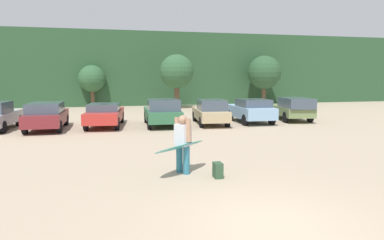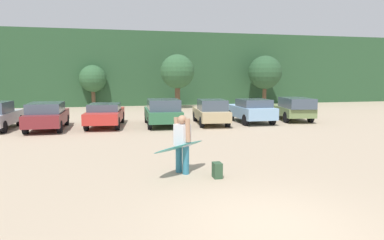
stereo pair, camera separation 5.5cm
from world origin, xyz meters
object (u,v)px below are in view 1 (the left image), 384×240
(parked_car_maroon, at_px, (46,115))
(parked_car_sky_blue, at_px, (251,110))
(parked_car_forest_green, at_px, (162,112))
(surfboard_teal, at_px, (180,147))
(parked_car_olive_green, at_px, (292,108))
(person_adult, at_px, (183,141))
(parked_car_tan, at_px, (211,112))
(backpack_dropped, at_px, (218,170))
(parked_car_red, at_px, (105,114))

(parked_car_maroon, distance_m, parked_car_sky_blue, 12.25)
(parked_car_forest_green, height_order, surfboard_teal, parked_car_forest_green)
(parked_car_maroon, relative_size, parked_car_forest_green, 1.00)
(parked_car_forest_green, distance_m, parked_car_sky_blue, 5.77)
(parked_car_maroon, height_order, parked_car_olive_green, parked_car_olive_green)
(parked_car_maroon, height_order, parked_car_forest_green, parked_car_forest_green)
(person_adult, bearing_deg, surfboard_teal, 14.12)
(parked_car_tan, xyz_separation_m, person_adult, (-3.87, -10.26, 0.22))
(parked_car_forest_green, bearing_deg, backpack_dropped, -177.77)
(parked_car_maroon, height_order, parked_car_sky_blue, parked_car_sky_blue)
(person_adult, bearing_deg, parked_car_forest_green, -127.32)
(parked_car_forest_green, height_order, parked_car_tan, parked_car_forest_green)
(surfboard_teal, bearing_deg, parked_car_maroon, -101.30)
(parked_car_red, height_order, parked_car_forest_green, parked_car_forest_green)
(backpack_dropped, bearing_deg, parked_car_red, 106.36)
(person_adult, relative_size, surfboard_teal, 0.87)
(parked_car_red, distance_m, parked_car_olive_green, 12.25)
(parked_car_sky_blue, bearing_deg, parked_car_maroon, 91.27)
(person_adult, xyz_separation_m, backpack_dropped, (0.89, -0.71, -0.78))
(parked_car_maroon, height_order, parked_car_red, parked_car_maroon)
(parked_car_olive_green, bearing_deg, parked_car_forest_green, 103.58)
(parked_car_olive_green, height_order, backpack_dropped, parked_car_olive_green)
(parked_car_tan, distance_m, parked_car_sky_blue, 2.76)
(parked_car_tan, distance_m, person_adult, 10.97)
(parked_car_sky_blue, distance_m, parked_car_olive_green, 3.17)
(parked_car_forest_green, relative_size, parked_car_sky_blue, 1.09)
(parked_car_sky_blue, relative_size, parked_car_olive_green, 0.81)
(parked_car_olive_green, height_order, person_adult, person_adult)
(person_adult, bearing_deg, parked_car_sky_blue, -154.88)
(parked_car_olive_green, distance_m, surfboard_teal, 14.76)
(parked_car_red, xyz_separation_m, person_adult, (2.49, -10.80, 0.26))
(parked_car_sky_blue, height_order, person_adult, person_adult)
(parked_car_maroon, distance_m, parked_car_tan, 9.49)
(parked_car_tan, distance_m, parked_car_olive_green, 5.93)
(parked_car_forest_green, bearing_deg, surfboard_teal, 176.75)
(surfboard_teal, xyz_separation_m, backpack_dropped, (0.99, -0.61, -0.62))
(surfboard_teal, bearing_deg, parked_car_olive_green, -171.34)
(parked_car_tan, bearing_deg, parked_car_red, 90.98)
(parked_car_olive_green, bearing_deg, person_adult, 147.40)
(parked_car_red, height_order, surfboard_teal, parked_car_red)
(parked_car_tan, xyz_separation_m, parked_car_sky_blue, (2.75, 0.19, 0.02))
(backpack_dropped, bearing_deg, parked_car_olive_green, 52.57)
(parked_car_olive_green, xyz_separation_m, backpack_dropped, (-8.87, -11.59, -0.61))
(parked_car_olive_green, distance_m, backpack_dropped, 14.61)
(parked_car_red, height_order, parked_car_sky_blue, parked_car_sky_blue)
(surfboard_teal, distance_m, backpack_dropped, 1.32)
(parked_car_sky_blue, relative_size, person_adult, 2.27)
(parked_car_red, bearing_deg, surfboard_teal, -161.41)
(backpack_dropped, bearing_deg, parked_car_maroon, 120.77)
(surfboard_teal, bearing_deg, person_adult, -172.78)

